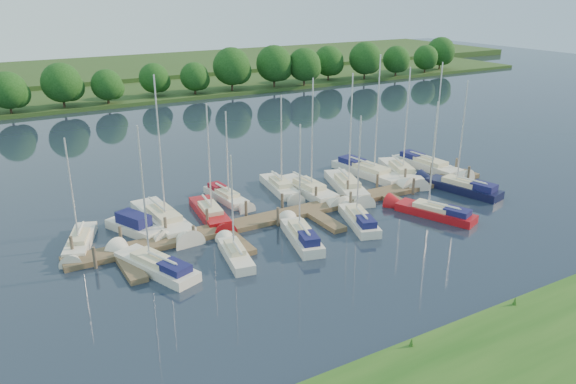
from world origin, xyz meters
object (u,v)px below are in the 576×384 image
sailboat_n_0 (80,243)px  sailboat_s_2 (301,237)px  motorboat (136,228)px  dock (312,213)px  sailboat_n_5 (281,188)px

sailboat_n_0 → sailboat_s_2: sailboat_s_2 is taller
sailboat_n_0 → motorboat: (4.32, 0.29, 0.13)m
dock → sailboat_n_0: bearing=169.1°
motorboat → sailboat_n_5: 14.74m
dock → sailboat_n_0: (-18.23, 3.52, 0.07)m
sailboat_n_5 → sailboat_n_0: bearing=16.9°
sailboat_n_0 → motorboat: bearing=-155.6°
sailboat_n_0 → motorboat: sailboat_n_0 is taller
motorboat → dock: bearing=141.0°
dock → sailboat_n_5: size_ratio=4.17×
sailboat_n_0 → dock: bearing=-170.3°
motorboat → sailboat_s_2: (10.42, -7.80, -0.05)m
sailboat_n_0 → sailboat_n_5: (18.83, 2.88, 0.01)m
motorboat → sailboat_n_5: size_ratio=0.62×
sailboat_n_5 → sailboat_s_2: (-4.09, -10.39, 0.06)m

